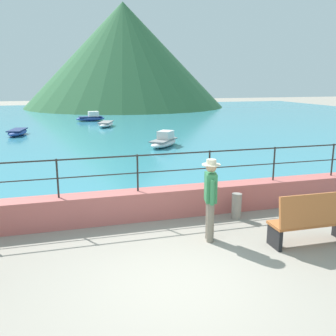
{
  "coord_description": "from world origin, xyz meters",
  "views": [
    {
      "loc": [
        -1.74,
        -5.43,
        3.32
      ],
      "look_at": [
        0.9,
        3.7,
        1.1
      ],
      "focal_mm": 40.53,
      "sensor_mm": 36.0,
      "label": 1
    }
  ],
  "objects": [
    {
      "name": "promenade_wall",
      "position": [
        0.0,
        3.2,
        0.35
      ],
      "size": [
        20.0,
        0.56,
        0.7
      ],
      "primitive_type": "cube",
      "color": "#BC605B",
      "rests_on": "ground"
    },
    {
      "name": "ground_plane",
      "position": [
        0.0,
        0.0,
        0.0
      ],
      "size": [
        120.0,
        120.0,
        0.0
      ],
      "primitive_type": "plane",
      "color": "gray"
    },
    {
      "name": "person_walking",
      "position": [
        1.18,
        1.52,
        0.98
      ],
      "size": [
        0.38,
        0.56,
        1.75
      ],
      "color": "slate",
      "rests_on": "ground"
    },
    {
      "name": "boat_0",
      "position": [
        0.82,
        25.91,
        0.33
      ],
      "size": [
        2.37,
        1.09,
        0.76
      ],
      "color": "#2D4C9E",
      "rests_on": "lake_water"
    },
    {
      "name": "bench_far",
      "position": [
        3.1,
        0.71,
        0.56
      ],
      "size": [
        1.71,
        0.58,
        1.13
      ],
      "color": "#B76633",
      "rests_on": "ground"
    },
    {
      "name": "boat_1",
      "position": [
        1.48,
        21.59,
        0.26
      ],
      "size": [
        1.63,
        2.47,
        0.36
      ],
      "color": "white",
      "rests_on": "lake_water"
    },
    {
      "name": "boat_2",
      "position": [
        3.27,
        12.63,
        0.33
      ],
      "size": [
        2.15,
        2.35,
        0.76
      ],
      "color": "white",
      "rests_on": "lake_water"
    },
    {
      "name": "hill_main",
      "position": [
        6.41,
        42.1,
        6.16
      ],
      "size": [
        24.21,
        24.21,
        12.32
      ],
      "primitive_type": "cone",
      "color": "#33663D",
      "rests_on": "ground"
    },
    {
      "name": "lake_water",
      "position": [
        0.0,
        25.84,
        0.03
      ],
      "size": [
        64.0,
        44.32,
        0.06
      ],
      "primitive_type": "cube",
      "color": "teal",
      "rests_on": "ground"
    },
    {
      "name": "boat_3",
      "position": [
        -4.15,
        18.81,
        0.26
      ],
      "size": [
        1.34,
        2.43,
        0.36
      ],
      "color": "#2D4C9E",
      "rests_on": "lake_water"
    },
    {
      "name": "bollard",
      "position": [
        2.31,
        2.55,
        0.31
      ],
      "size": [
        0.24,
        0.24,
        0.63
      ],
      "primitive_type": "cylinder",
      "color": "gray",
      "rests_on": "ground"
    },
    {
      "name": "railing",
      "position": [
        0.0,
        3.2,
        1.32
      ],
      "size": [
        18.44,
        0.04,
        0.9
      ],
      "color": "#282623",
      "rests_on": "promenade_wall"
    }
  ]
}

